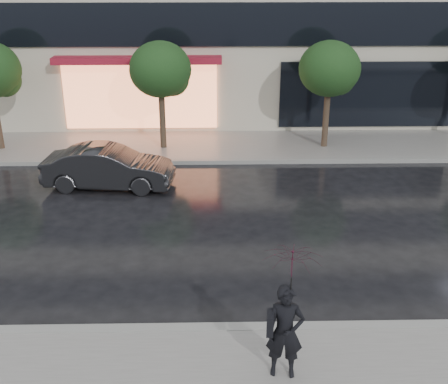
{
  "coord_description": "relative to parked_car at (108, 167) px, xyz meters",
  "views": [
    {
      "loc": [
        -1.17,
        -9.94,
        6.77
      ],
      "look_at": [
        -0.9,
        2.65,
        1.4
      ],
      "focal_mm": 45.0,
      "sensor_mm": 36.0,
      "label": 1
    }
  ],
  "objects": [
    {
      "name": "parked_car",
      "position": [
        0.0,
        0.0,
        0.0
      ],
      "size": [
        4.09,
        1.76,
        1.31
      ],
      "primitive_type": "imported",
      "rotation": [
        0.0,
        0.0,
        1.48
      ],
      "color": "black",
      "rests_on": "ground"
    },
    {
      "name": "curb_far",
      "position": [
        4.41,
        2.08,
        -0.59
      ],
      "size": [
        60.0,
        0.25,
        0.14
      ],
      "primitive_type": "cube",
      "color": "gray",
      "rests_on": "ground"
    },
    {
      "name": "pedestrian_with_umbrella",
      "position": [
        4.45,
        -8.74,
        1.05
      ],
      "size": [
        1.06,
        1.08,
        2.43
      ],
      "rotation": [
        0.0,
        0.0,
        -0.11
      ],
      "color": "black",
      "rests_on": "sidewalk_near"
    },
    {
      "name": "curb_near",
      "position": [
        4.41,
        -7.42,
        -0.59
      ],
      "size": [
        60.0,
        0.25,
        0.14
      ],
      "primitive_type": "cube",
      "color": "gray",
      "rests_on": "ground"
    },
    {
      "name": "ground",
      "position": [
        4.41,
        -6.42,
        -0.66
      ],
      "size": [
        120.0,
        120.0,
        0.0
      ],
      "primitive_type": "plane",
      "color": "black",
      "rests_on": "ground"
    },
    {
      "name": "tree_mid_east",
      "position": [
        7.47,
        3.61,
        2.27
      ],
      "size": [
        2.2,
        2.2,
        3.99
      ],
      "color": "#33261C",
      "rests_on": "ground"
    },
    {
      "name": "sidewalk_far",
      "position": [
        4.41,
        3.83,
        -0.6
      ],
      "size": [
        60.0,
        3.5,
        0.12
      ],
      "primitive_type": "cube",
      "color": "slate",
      "rests_on": "ground"
    },
    {
      "name": "tree_mid_west",
      "position": [
        1.47,
        3.61,
        2.27
      ],
      "size": [
        2.2,
        2.2,
        3.99
      ],
      "color": "#33261C",
      "rests_on": "ground"
    }
  ]
}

